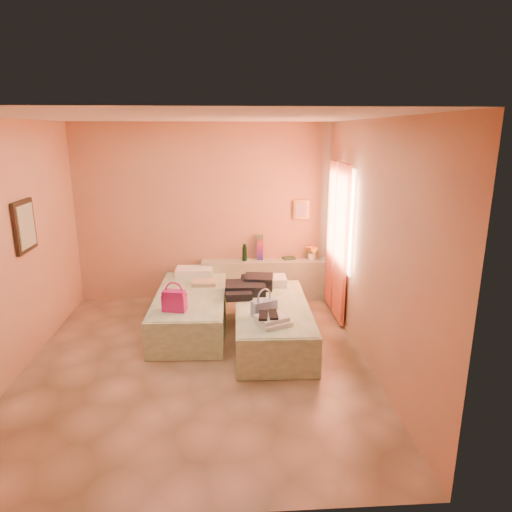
{
  "coord_description": "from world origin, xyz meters",
  "views": [
    {
      "loc": [
        0.39,
        -4.93,
        2.67
      ],
      "look_at": [
        0.75,
        0.85,
        1.07
      ],
      "focal_mm": 32.0,
      "sensor_mm": 36.0,
      "label": 1
    }
  ],
  "objects": [
    {
      "name": "magenta_handbag",
      "position": [
        -0.3,
        0.42,
        0.63
      ],
      "size": [
        0.31,
        0.22,
        0.27
      ],
      "primitive_type": "cube",
      "rotation": [
        0.0,
        0.0,
        -0.21
      ],
      "color": "#B8166A",
      "rests_on": "bed_left"
    },
    {
      "name": "sandal_pair",
      "position": [
        0.83,
        -0.07,
        0.61
      ],
      "size": [
        0.22,
        0.28,
        0.03
      ],
      "primitive_type": "cube",
      "rotation": [
        0.0,
        0.0,
        -0.11
      ],
      "color": "black",
      "rests_on": "towel_stack"
    },
    {
      "name": "blue_handbag",
      "position": [
        0.8,
        0.2,
        0.6
      ],
      "size": [
        0.33,
        0.24,
        0.2
      ],
      "primitive_type": "cube",
      "rotation": [
        0.0,
        0.0,
        0.41
      ],
      "color": "#41589C",
      "rests_on": "bed_right"
    },
    {
      "name": "ground",
      "position": [
        0.0,
        0.0,
        0.0
      ],
      "size": [
        4.5,
        4.5,
        0.0
      ],
      "primitive_type": "plane",
      "color": "tan",
      "rests_on": "ground"
    },
    {
      "name": "bed_left",
      "position": [
        -0.15,
        1.05,
        0.25
      ],
      "size": [
        0.94,
        2.02,
        0.5
      ],
      "primitive_type": "cube",
      "rotation": [
        0.0,
        0.0,
        -0.02
      ],
      "color": "beige",
      "rests_on": "ground"
    },
    {
      "name": "small_dish",
      "position": [
        0.64,
        2.18,
        0.66
      ],
      "size": [
        0.12,
        0.12,
        0.03
      ],
      "primitive_type": "cylinder",
      "rotation": [
        0.0,
        0.0,
        0.09
      ],
      "color": "#559C72",
      "rests_on": "headboard_ledge"
    },
    {
      "name": "flower_vase",
      "position": [
        1.73,
        2.11,
        0.79
      ],
      "size": [
        0.24,
        0.24,
        0.28
      ],
      "primitive_type": "cube",
      "rotation": [
        0.0,
        0.0,
        0.14
      ],
      "color": "white",
      "rests_on": "headboard_ledge"
    },
    {
      "name": "headboard_ledge",
      "position": [
        0.98,
        2.1,
        0.33
      ],
      "size": [
        2.05,
        0.3,
        0.65
      ],
      "primitive_type": "cube",
      "color": "#ABB292",
      "rests_on": "ground"
    },
    {
      "name": "water_bottle",
      "position": [
        0.64,
        2.1,
        0.78
      ],
      "size": [
        0.09,
        0.09,
        0.27
      ],
      "primitive_type": "cylinder",
      "rotation": [
        0.0,
        0.0,
        -0.3
      ],
      "color": "#12321D",
      "rests_on": "headboard_ledge"
    },
    {
      "name": "rainbow_box",
      "position": [
        0.9,
        2.16,
        0.85
      ],
      "size": [
        0.1,
        0.1,
        0.4
      ],
      "primitive_type": "cube",
      "rotation": [
        0.0,
        0.0,
        -0.11
      ],
      "color": "#B8166A",
      "rests_on": "headboard_ledge"
    },
    {
      "name": "bed_right",
      "position": [
        0.94,
        0.54,
        0.25
      ],
      "size": [
        0.94,
        2.02,
        0.5
      ],
      "primitive_type": "cube",
      "rotation": [
        0.0,
        0.0,
        -0.02
      ],
      "color": "beige",
      "rests_on": "ground"
    },
    {
      "name": "clothes_pile",
      "position": [
        0.66,
        1.02,
        0.59
      ],
      "size": [
        0.61,
        0.61,
        0.18
      ],
      "primitive_type": "cube",
      "rotation": [
        0.0,
        0.0,
        0.01
      ],
      "color": "black",
      "rests_on": "bed_right"
    },
    {
      "name": "room_walls",
      "position": [
        0.21,
        0.57,
        1.79
      ],
      "size": [
        4.02,
        4.51,
        2.81
      ],
      "color": "tan",
      "rests_on": "ground"
    },
    {
      "name": "khaki_garment",
      "position": [
        0.03,
        1.4,
        0.53
      ],
      "size": [
        0.33,
        0.27,
        0.06
      ],
      "primitive_type": "cube",
      "rotation": [
        0.0,
        0.0,
        0.01
      ],
      "color": "tan",
      "rests_on": "bed_left"
    },
    {
      "name": "towel_stack",
      "position": [
        0.89,
        -0.08,
        0.55
      ],
      "size": [
        0.44,
        0.41,
        0.1
      ],
      "primitive_type": "cube",
      "rotation": [
        0.0,
        0.0,
        0.41
      ],
      "color": "silver",
      "rests_on": "bed_right"
    },
    {
      "name": "green_book",
      "position": [
        1.36,
        2.16,
        0.67
      ],
      "size": [
        0.22,
        0.18,
        0.03
      ],
      "primitive_type": "cube",
      "rotation": [
        0.0,
        0.0,
        0.24
      ],
      "color": "#274A2C",
      "rests_on": "headboard_ledge"
    }
  ]
}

